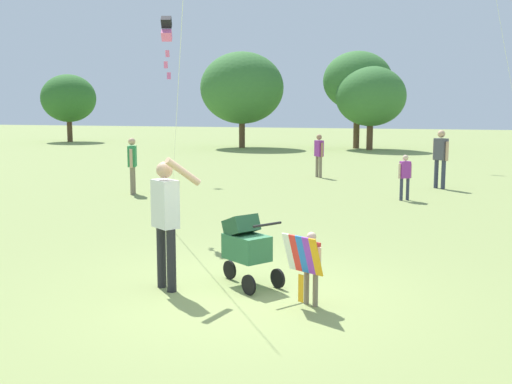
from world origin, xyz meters
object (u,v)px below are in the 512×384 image
Objects in this scene: person_couple_left at (441,154)px; person_sitting_far at (319,152)px; child_with_butterfly_kite at (309,261)px; person_kid_running at (405,174)px; stroller at (246,244)px; kite_adult_black at (167,33)px; person_adult_flyer at (166,213)px; person_red_shirt at (132,161)px.

person_sitting_far is at bearing 155.05° from person_couple_left.
person_kid_running is (0.77, 9.52, 0.14)m from child_with_butterfly_kite.
stroller is 9.03m from person_kid_running.
kite_adult_black reaches higher than person_couple_left.
person_adult_flyer is 14.03m from person_sitting_far.
person_red_shirt is at bearing 119.66° from person_adult_flyer.
child_with_butterfly_kite is at bearing -48.21° from kite_adult_black.
person_red_shirt is at bearing 125.17° from kite_adult_black.
person_kid_running is (2.84, 9.35, -0.36)m from person_adult_flyer.
child_with_butterfly_kite is 0.51× the size of person_adult_flyer.
child_with_butterfly_kite is at bearing -32.80° from stroller.
child_with_butterfly_kite is at bearing -4.84° from person_adult_flyer.
person_couple_left reaches higher than person_red_shirt.
person_adult_flyer reaches higher than child_with_butterfly_kite.
kite_adult_black is 6.15m from person_red_shirt.
person_kid_running is (3.19, -4.67, -0.17)m from person_sitting_far.
person_couple_left reaches higher than person_kid_running.
child_with_butterfly_kite is 14.40m from person_sitting_far.
person_sitting_far is 0.85× the size of person_couple_left.
person_sitting_far is (-1.36, 13.52, 0.30)m from stroller.
child_with_butterfly_kite is 0.54× the size of person_couple_left.
person_sitting_far is (-2.41, 14.20, 0.31)m from child_with_butterfly_kite.
kite_adult_black is 10.18m from person_couple_left.
person_adult_flyer reaches higher than person_sitting_far.
stroller is 5.63m from kite_adult_black.
person_red_shirt is 9.32m from person_couple_left.
person_sitting_far is (-0.35, 14.02, -0.19)m from person_adult_flyer.
kite_adult_black is 2.42× the size of person_couple_left.
person_sitting_far is at bearing 99.64° from child_with_butterfly_kite.
person_adult_flyer is 12.68m from person_couple_left.
kite_adult_black reaches higher than person_red_shirt.
person_red_shirt reaches higher than person_sitting_far.
person_adult_flyer is 1.05× the size of person_couple_left.
person_red_shirt reaches higher than person_kid_running.
kite_adult_black is at bearing -97.82° from person_sitting_far.
person_sitting_far is 5.66m from person_kid_running.
person_adult_flyer is 1.23× the size of person_sitting_far.
person_kid_running is at bearing 6.95° from person_red_shirt.
stroller is at bearing -84.27° from person_sitting_far.
person_couple_left is at bearing 55.72° from kite_adult_black.
kite_adult_black is at bearing -54.83° from person_red_shirt.
person_kid_running is at bearing -108.73° from person_couple_left.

